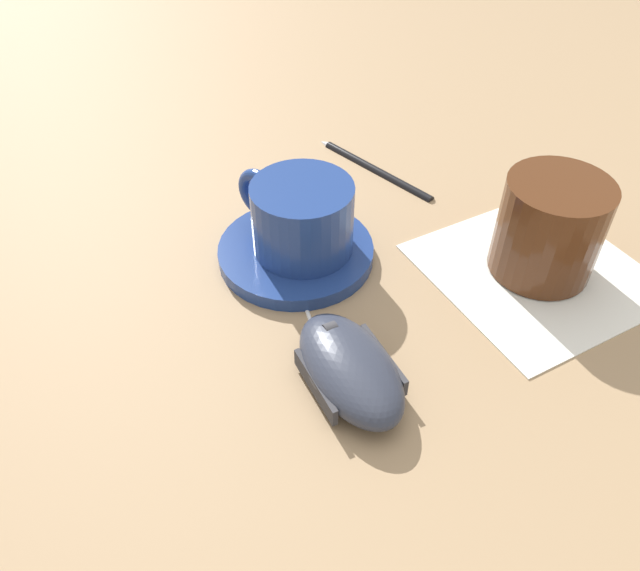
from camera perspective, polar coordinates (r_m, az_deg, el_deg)
name	(u,v)px	position (r m, az deg, el deg)	size (l,w,h in m)	color
ground_plane	(447,284)	(0.51, 11.54, 0.16)	(3.00, 3.00, 0.00)	#9E7F5B
saucer	(296,252)	(0.52, -2.22, 3.08)	(0.13, 0.13, 0.01)	navy
coffee_cup	(300,217)	(0.50, -1.80, 6.29)	(0.11, 0.08, 0.06)	navy
computer_mouse	(350,368)	(0.42, 2.75, -7.56)	(0.12, 0.09, 0.03)	#2D3342
mouse_cable	(291,239)	(0.55, -2.63, 4.27)	(0.17, 0.13, 0.00)	white
napkin_under_glass	(536,271)	(0.54, 19.10, 1.26)	(0.17, 0.17, 0.00)	silver
drinking_glass	(549,228)	(0.52, 20.24, 4.96)	(0.08, 0.08, 0.08)	#4C2814
pen	(374,166)	(0.64, 4.92, 10.85)	(0.15, 0.01, 0.01)	black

